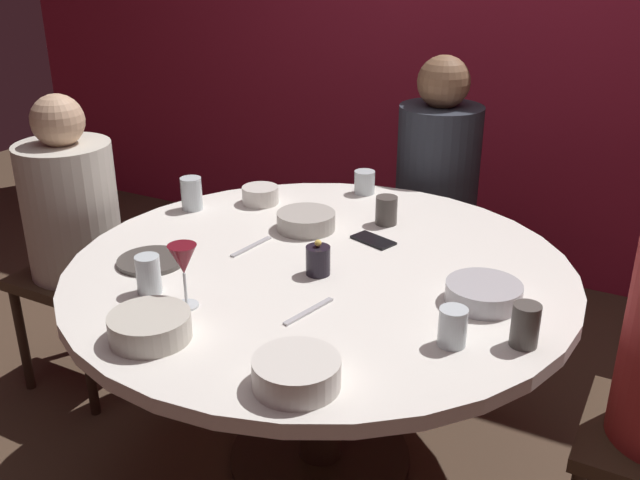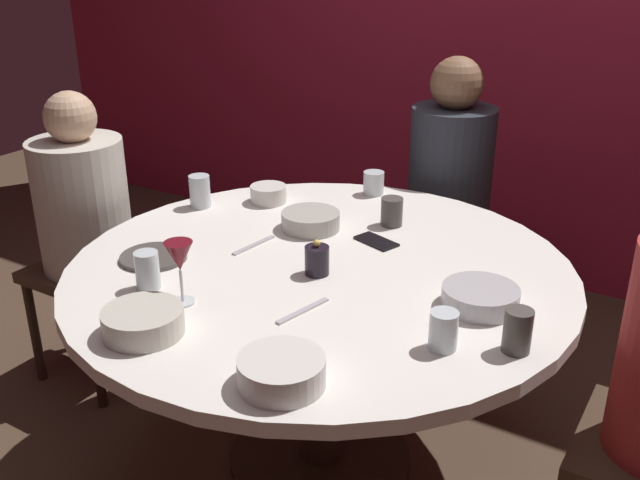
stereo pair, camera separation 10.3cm
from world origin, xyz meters
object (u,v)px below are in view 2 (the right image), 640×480
Objects in this scene: cell_phone at (376,241)px; bowl_serving_large at (481,297)px; candle_holder at (317,260)px; wine_glass at (179,259)px; cup_center_front at (443,330)px; cup_far_edge at (200,191)px; dining_table at (320,303)px; seated_diner_back at (450,171)px; cup_beside_wine at (147,270)px; dinner_plate at (154,257)px; cup_by_left_diner at (392,212)px; cup_by_right_diner at (518,331)px; bowl_rice_portion at (143,322)px; bowl_small_white at (311,221)px; seated_diner_left at (83,208)px; bowl_sauce_side at (268,194)px; cup_near_candle at (374,183)px; bowl_salad_center at (281,372)px.

cell_phone is 0.48m from bowl_serving_large.
wine_glass is (-0.21, -0.34, 0.08)m from candle_holder.
cup_center_front is (-0.00, -0.25, 0.02)m from bowl_serving_large.
cup_far_edge is at bearing 170.42° from bowl_serving_large.
dining_table is 0.50m from wine_glass.
seated_diner_back is 11.06× the size of cup_beside_wine.
cup_by_left_diner is at bearing 51.67° from dinner_plate.
bowl_rice_portion is at bearing -153.59° from cup_by_right_diner.
bowl_small_white is at bearing 3.77° from cup_far_edge.
cup_by_right_diner is at bearing -5.59° from seated_diner_left.
cup_by_right_diner is (0.62, -0.11, 0.01)m from candle_holder.
bowl_small_white is at bearing -68.65° from cell_phone.
cup_center_front is (0.49, -0.24, 0.18)m from dining_table.
cup_beside_wine is (0.11, -0.73, 0.02)m from bowl_sauce_side.
cup_beside_wine is (-0.82, -0.38, 0.03)m from bowl_serving_large.
bowl_serving_large is 1.05× the size of bowl_small_white.
cup_center_front is (0.66, -0.46, 0.02)m from bowl_small_white.
cup_by_left_diner reaches higher than cup_near_candle.
bowl_salad_center is 0.89m from bowl_small_white.
bowl_salad_center is 0.40m from cup_center_front.
dining_table is at bearing 113.20° from candle_holder.
bowl_rice_portion is at bearing -90.46° from cup_near_candle.
bowl_small_white reaches higher than dining_table.
bowl_salad_center is 0.97× the size of bowl_rice_portion.
seated_diner_left is 13.15× the size of cup_near_candle.
wine_glass is 0.91× the size of bowl_small_white.
cup_far_edge is (-0.45, -0.03, 0.03)m from bowl_small_white.
cup_by_left_diner reaches higher than bowl_rice_portion.
seated_diner_back is 5.96× the size of dinner_plate.
cell_phone is at bearing 57.30° from cup_beside_wine.
bowl_rice_portion is (0.86, -0.56, 0.06)m from seated_diner_left.
dinner_plate reaches higher than dining_table.
cup_by_left_diner is at bearing 137.20° from cup_by_right_diner.
cup_center_front is 0.82m from cup_beside_wine.
wine_glass is 1.63× the size of cup_by_right_diner.
bowl_salad_center reaches higher than bowl_rice_portion.
dinner_plate is at bearing 179.18° from cup_center_front.
wine_glass reaches higher than bowl_sauce_side.
bowl_sauce_side reaches higher than dining_table.
cup_center_front reaches higher than bowl_salad_center.
cup_by_left_diner is (0.04, -0.63, 0.04)m from seated_diner_back.
cell_phone is 1.45× the size of cup_center_front.
bowl_salad_center is (0.25, -1.58, 0.02)m from seated_diner_back.
cup_by_right_diner is (0.79, -0.80, 0.01)m from cup_near_candle.
bowl_sauce_side is 1.37× the size of cup_center_front.
seated_diner_left is at bearing -165.36° from bowl_small_white.
wine_glass is 1.84× the size of cup_by_left_diner.
bowl_serving_large reaches higher than dining_table.
wine_glass is 0.91× the size of bowl_salad_center.
cup_beside_wine reaches higher than dining_table.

